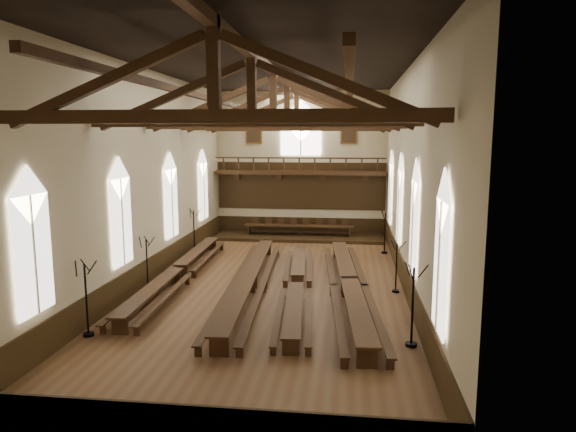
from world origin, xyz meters
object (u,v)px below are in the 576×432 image
refectory_row_b (249,278)px  refectory_row_d (348,282)px  candelabrum_right_far (385,240)px  high_table (299,227)px  candelabrum_left_mid (147,274)px  candelabrum_right_near (412,321)px  candelabrum_left_near (87,313)px  candelabrum_left_far (194,241)px  refectory_row_a (178,270)px  refectory_row_c (296,282)px  candelabrum_right_mid (396,277)px  dais (299,237)px

refectory_row_b → refectory_row_d: refectory_row_d is taller
candelabrum_right_far → high_table: bearing=144.5°
candelabrum_left_mid → candelabrum_right_near: (11.10, -4.93, 0.10)m
candelabrum_left_near → candelabrum_left_far: (0.00, 12.43, 0.02)m
candelabrum_left_mid → refectory_row_a: bearing=63.4°
refectory_row_b → candelabrum_left_near: 7.47m
candelabrum_right_near → refectory_row_c: bearing=129.5°
refectory_row_b → refectory_row_c: refectory_row_b is taller
high_table → candelabrum_right_mid: 12.93m
high_table → candelabrum_left_mid: (-5.58, -12.80, -0.04)m
refectory_row_b → refectory_row_c: (2.16, -0.15, -0.09)m
dais → candelabrum_left_near: (-5.58, -18.18, 0.73)m
refectory_row_c → refectory_row_b: bearing=176.0°
dais → candelabrum_right_near: 18.59m
candelabrum_right_mid → candelabrum_right_far: 7.75m
refectory_row_c → high_table: 12.45m
refectory_row_a → refectory_row_d: refectory_row_d is taller
refectory_row_a → high_table: high_table is taller
refectory_row_c → refectory_row_d: size_ratio=0.91×
candelabrum_left_far → candelabrum_right_mid: candelabrum_left_far is taller
dais → high_table: 0.70m
candelabrum_left_near → candelabrum_right_near: 11.11m
candelabrum_right_far → candelabrum_left_far: bearing=-170.7°
refectory_row_b → candelabrum_right_mid: candelabrum_right_mid is taller
high_table → candelabrum_right_far: (5.52, -3.94, -0.02)m
refectory_row_b → dais: bearing=85.1°
refectory_row_c → candelabrum_right_mid: 4.47m
high_table → refectory_row_d: bearing=-74.6°
candelabrum_left_far → refectory_row_d: bearing=-36.6°
refectory_row_b → candelabrum_right_far: size_ratio=5.77×
refectory_row_d → high_table: bearing=105.4°
refectory_row_c → refectory_row_d: bearing=-0.7°
dais → high_table: high_table is taller
candelabrum_left_mid → candelabrum_left_far: 7.05m
refectory_row_c → candelabrum_right_mid: (4.40, 0.71, 0.22)m
dais → candelabrum_left_near: candelabrum_left_near is taller
candelabrum_right_mid → dais: bearing=115.3°
candelabrum_right_mid → high_table: bearing=115.3°
refectory_row_b → dais: size_ratio=1.31×
candelabrum_left_mid → dais: bearing=66.5°
refectory_row_a → candelabrum_left_far: (-0.84, 5.39, 0.31)m
refectory_row_b → candelabrum_left_mid: size_ratio=5.95×
refectory_row_c → refectory_row_a: bearing=167.8°
high_table → candelabrum_right_near: (5.52, -17.73, 0.06)m
dais → candelabrum_right_far: bearing=-35.5°
candelabrum_left_far → refectory_row_b: bearing=-55.1°
refectory_row_b → candelabrum_left_mid: 4.57m
refectory_row_b → dais: refectory_row_b is taller
high_table → candelabrum_right_far: size_ratio=2.88×
refectory_row_c → candelabrum_right_far: 9.54m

